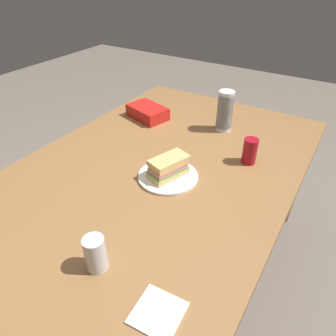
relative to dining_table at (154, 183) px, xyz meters
The scene contains 9 objects.
ground_plane 0.66m from the dining_table, ahead, with size 8.00×8.00×0.00m, color #70665B.
dining_table is the anchor object (origin of this frame).
paper_plate 0.11m from the dining_table, 97.34° to the right, with size 0.26×0.26×0.01m, color white.
sandwich 0.15m from the dining_table, 94.57° to the right, with size 0.20×0.14×0.08m.
soda_can_red 0.46m from the dining_table, 49.50° to the right, with size 0.07×0.07×0.12m, color maroon.
chip_bag 0.56m from the dining_table, 37.61° to the left, with size 0.23×0.15×0.07m, color red.
plastic_cup_stack 0.57m from the dining_table, 11.33° to the right, with size 0.08×0.08×0.22m.
soda_can_silver 0.56m from the dining_table, 164.44° to the right, with size 0.07×0.07×0.12m, color silver.
paper_napkin 0.68m from the dining_table, 144.88° to the right, with size 0.13×0.13×0.01m, color white.
Camera 1 is at (-0.93, -0.66, 1.53)m, focal length 33.21 mm.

